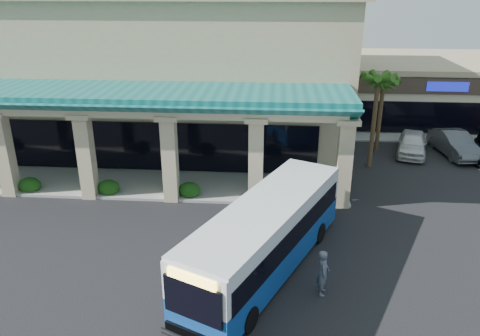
# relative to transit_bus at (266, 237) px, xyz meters

# --- Properties ---
(ground) EXTENTS (110.00, 110.00, 0.00)m
(ground) POSITION_rel_transit_bus_xyz_m (-2.21, 1.00, -1.50)
(ground) COLOR black
(main_building) EXTENTS (30.80, 14.80, 11.35)m
(main_building) POSITION_rel_transit_bus_xyz_m (-10.21, 17.00, 4.18)
(main_building) COLOR tan
(main_building) RESTS_ON ground
(arcade) EXTENTS (30.00, 6.20, 5.70)m
(arcade) POSITION_rel_transit_bus_xyz_m (-10.21, 7.80, 1.35)
(arcade) COLOR #0F5C5C
(arcade) RESTS_ON ground
(strip_mall) EXTENTS (22.50, 12.50, 4.90)m
(strip_mall) POSITION_rel_transit_bus_xyz_m (15.79, 25.00, 0.95)
(strip_mall) COLOR beige
(strip_mall) RESTS_ON ground
(palm_0) EXTENTS (2.40, 2.40, 6.60)m
(palm_0) POSITION_rel_transit_bus_xyz_m (6.29, 12.00, 1.80)
(palm_0) COLOR #265316
(palm_0) RESTS_ON ground
(palm_1) EXTENTS (2.40, 2.40, 5.80)m
(palm_1) POSITION_rel_transit_bus_xyz_m (7.29, 15.00, 1.40)
(palm_1) COLOR #265316
(palm_1) RESTS_ON ground
(broadleaf_tree) EXTENTS (2.60, 2.60, 4.81)m
(broadleaf_tree) POSITION_rel_transit_bus_xyz_m (5.29, 20.00, 0.91)
(broadleaf_tree) COLOR #133A0D
(broadleaf_tree) RESTS_ON ground
(transit_bus) EXTENTS (6.79, 10.78, 3.00)m
(transit_bus) POSITION_rel_transit_bus_xyz_m (0.00, 0.00, 0.00)
(transit_bus) COLOR #14479B
(transit_bus) RESTS_ON ground
(pedestrian) EXTENTS (0.51, 0.72, 1.84)m
(pedestrian) POSITION_rel_transit_bus_xyz_m (2.16, -1.41, -0.58)
(pedestrian) COLOR #4D5463
(pedestrian) RESTS_ON ground
(car_silver) EXTENTS (3.00, 4.84, 1.54)m
(car_silver) POSITION_rel_transit_bus_xyz_m (9.55, 14.56, -0.73)
(car_silver) COLOR silver
(car_silver) RESTS_ON ground
(car_white) EXTENTS (2.36, 5.07, 1.61)m
(car_white) POSITION_rel_transit_bus_xyz_m (12.34, 14.61, -0.69)
(car_white) COLOR #474A4F
(car_white) RESTS_ON ground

